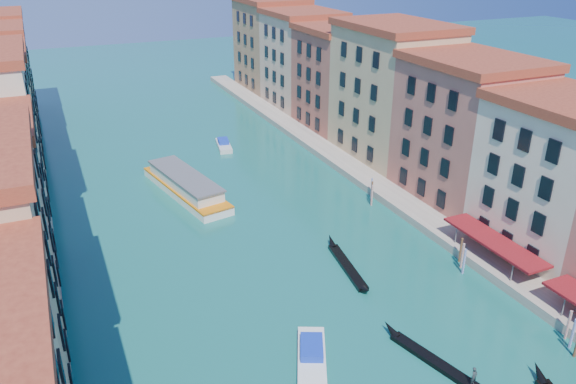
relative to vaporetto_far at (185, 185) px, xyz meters
name	(u,v)px	position (x,y,z in m)	size (l,w,h in m)	color
right_bank_palazzos	(415,108)	(32.77, -5.46, 8.47)	(12.80, 128.40, 21.00)	brown
quay	(363,176)	(24.77, -5.46, -0.78)	(4.00, 140.00, 1.00)	gray
mooring_poles_right	(546,316)	(21.87, -41.66, 0.02)	(1.44, 54.24, 3.20)	#51311B
vaporetto_far	(185,185)	(0.00, 0.00, 0.00)	(7.97, 19.56, 2.84)	white
gondola_fore	(435,360)	(10.07, -41.45, -0.90)	(3.73, 11.11, 2.25)	black
gondola_far	(346,265)	(10.77, -25.54, -0.93)	(2.56, 11.86, 1.68)	black
motorboat_mid	(312,356)	(0.97, -37.16, -0.70)	(5.10, 7.49, 1.49)	white
motorboat_far	(224,145)	(10.55, 15.96, -0.76)	(3.13, 6.73, 1.34)	silver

